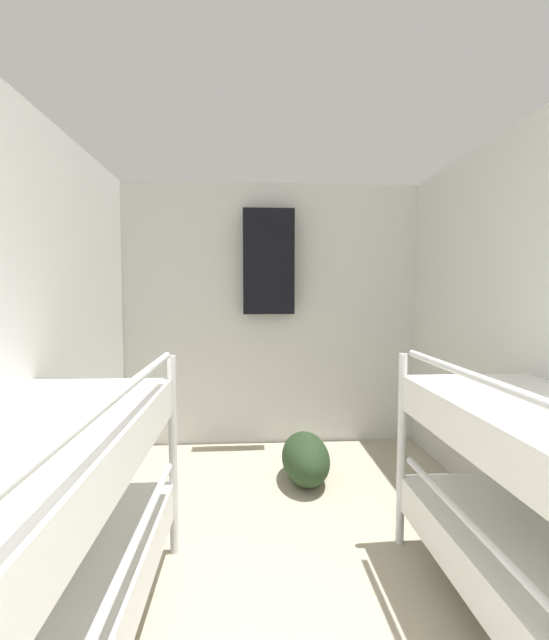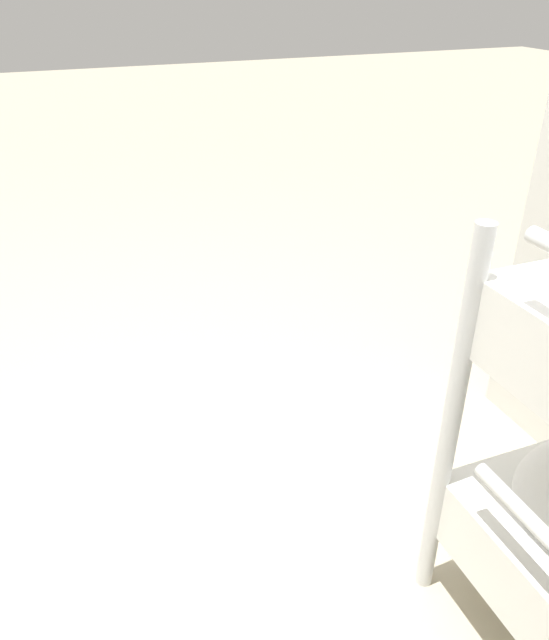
# 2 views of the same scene
# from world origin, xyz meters

# --- Properties ---
(wall_back) EXTENTS (2.75, 0.06, 2.34)m
(wall_back) POSITION_xyz_m (0.00, 4.06, 1.17)
(wall_back) COLOR silver
(wall_back) RESTS_ON ground_plane
(duffel_bag) EXTENTS (0.34, 0.62, 0.34)m
(duffel_bag) POSITION_xyz_m (0.20, 3.21, 0.17)
(duffel_bag) COLOR #23381E
(duffel_bag) RESTS_ON ground_plane
(hanging_coat) EXTENTS (0.44, 0.12, 0.90)m
(hanging_coat) POSITION_xyz_m (-0.03, 3.91, 1.64)
(hanging_coat) COLOR black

